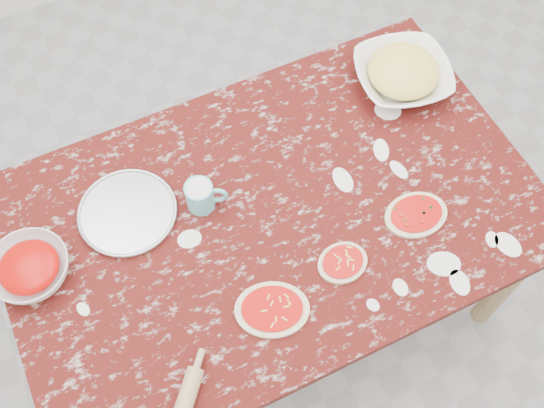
{
  "coord_description": "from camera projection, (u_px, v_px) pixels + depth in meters",
  "views": [
    {
      "loc": [
        -0.39,
        -0.81,
        2.44
      ],
      "look_at": [
        0.0,
        0.0,
        0.8
      ],
      "focal_mm": 41.94,
      "sensor_mm": 36.0,
      "label": 1
    }
  ],
  "objects": [
    {
      "name": "flour_mug",
      "position": [
        201.0,
        196.0,
        1.88
      ],
      "size": [
        0.12,
        0.09,
        0.1
      ],
      "color": "#61C1CF",
      "rests_on": "worktable"
    },
    {
      "name": "sauce_bowl",
      "position": [
        30.0,
        269.0,
        1.79
      ],
      "size": [
        0.27,
        0.27,
        0.07
      ],
      "primitive_type": "imported",
      "rotation": [
        0.0,
        0.0,
        -0.19
      ],
      "color": "white",
      "rests_on": "worktable"
    },
    {
      "name": "ground",
      "position": [
        272.0,
        298.0,
        2.57
      ],
      "size": [
        4.0,
        4.0,
        0.0
      ],
      "primitive_type": "plane",
      "color": "gray"
    },
    {
      "name": "worktable",
      "position": [
        272.0,
        224.0,
        1.99
      ],
      "size": [
        1.6,
        1.0,
        0.75
      ],
      "color": "#3F0E0B",
      "rests_on": "ground"
    },
    {
      "name": "pizza_tray",
      "position": [
        128.0,
        213.0,
        1.9
      ],
      "size": [
        0.39,
        0.39,
        0.01
      ],
      "primitive_type": "cylinder",
      "rotation": [
        0.0,
        0.0,
        -0.42
      ],
      "color": "#B2B2B7",
      "rests_on": "worktable"
    },
    {
      "name": "cheese_bowl",
      "position": [
        402.0,
        76.0,
        2.12
      ],
      "size": [
        0.37,
        0.37,
        0.08
      ],
      "primitive_type": "imported",
      "rotation": [
        0.0,
        0.0,
        -0.21
      ],
      "color": "white",
      "rests_on": "worktable"
    },
    {
      "name": "pizza_right",
      "position": [
        416.0,
        215.0,
        1.9
      ],
      "size": [
        0.21,
        0.16,
        0.02
      ],
      "color": "beige",
      "rests_on": "worktable"
    },
    {
      "name": "pizza_left",
      "position": [
        272.0,
        309.0,
        1.76
      ],
      "size": [
        0.26,
        0.23,
        0.02
      ],
      "color": "beige",
      "rests_on": "worktable"
    },
    {
      "name": "pizza_mid",
      "position": [
        343.0,
        263.0,
        1.82
      ],
      "size": [
        0.16,
        0.13,
        0.02
      ],
      "color": "beige",
      "rests_on": "worktable"
    }
  ]
}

